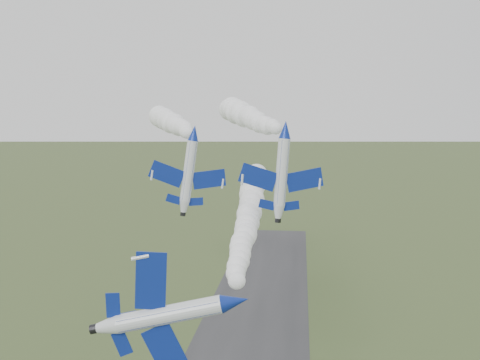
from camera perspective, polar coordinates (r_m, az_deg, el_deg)
The scene contains 6 objects.
jet_lead at distance 48.37m, azimuth -0.49°, elevation -12.87°, with size 3.99×14.45×11.70m.
smoke_trail_jet_lead at distance 82.13m, azimuth 0.99°, elevation -3.13°, with size 4.72×62.59×4.72m, color white, non-canonical shape.
jet_pair_left at distance 73.19m, azimuth -4.92°, elevation 5.05°, with size 10.52×12.27×3.32m.
smoke_trail_jet_pair_left at distance 108.17m, azimuth -7.53°, elevation 6.18°, with size 5.31×64.56×5.31m, color white, non-canonical shape.
jet_pair_right at distance 71.56m, azimuth 4.87°, elevation 5.41°, with size 11.63×13.57×3.44m.
smoke_trail_jet_pair_right at distance 110.85m, azimuth 0.54°, elevation 6.93°, with size 5.95×73.38×5.95m, color white, non-canonical shape.
Camera 1 is at (9.88, -52.13, 45.58)m, focal length 40.00 mm.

